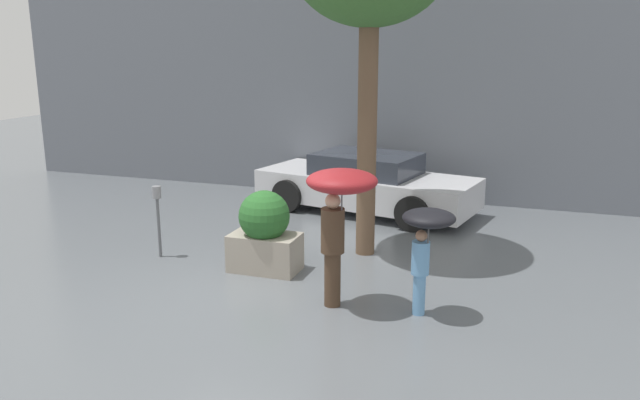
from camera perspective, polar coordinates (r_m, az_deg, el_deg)
ground_plane at (r=9.02m, az=-7.91°, el=-8.45°), size 40.00×40.00×0.00m
building_facade at (r=14.44m, az=3.56°, el=12.26°), size 18.00×0.30×6.00m
planter_box at (r=9.65m, az=-5.09°, el=-2.95°), size 1.07×0.79×1.27m
person_adult at (r=8.03m, az=1.76°, el=-0.05°), size 0.92×0.92×1.89m
person_child at (r=7.97m, az=9.69°, el=-3.05°), size 0.67×0.67×1.43m
parked_car_near at (r=13.13m, az=4.26°, el=1.48°), size 4.81×2.62×1.24m
parking_meter at (r=10.50m, az=-14.63°, el=-0.55°), size 0.14×0.14×1.20m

